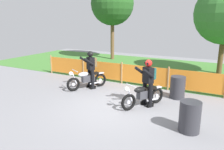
% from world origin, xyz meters
% --- Properties ---
extents(ground, '(24.00, 24.00, 0.02)m').
position_xyz_m(ground, '(0.00, 0.00, -0.01)').
color(ground, gray).
extents(grass_verge, '(24.00, 7.81, 0.01)m').
position_xyz_m(grass_verge, '(0.00, 6.70, 0.01)').
color(grass_verge, '#427A33').
rests_on(grass_verge, ground).
extents(barrier_fence, '(11.37, 0.08, 1.05)m').
position_xyz_m(barrier_fence, '(-0.00, 2.80, 0.54)').
color(barrier_fence, '#997547').
rests_on(barrier_fence, ground).
extents(tree_leftmost, '(3.21, 3.21, 5.79)m').
position_xyz_m(tree_leftmost, '(-4.72, 8.60, 4.16)').
color(tree_leftmost, brown).
rests_on(tree_leftmost, ground).
extents(motorcycle_lead, '(1.04, 1.68, 0.89)m').
position_xyz_m(motorcycle_lead, '(0.83, 0.46, 0.43)').
color(motorcycle_lead, black).
rests_on(motorcycle_lead, ground).
extents(motorcycle_trailing, '(1.06, 1.74, 0.92)m').
position_xyz_m(motorcycle_trailing, '(-2.13, 1.28, 0.45)').
color(motorcycle_trailing, black).
rests_on(motorcycle_trailing, ground).
extents(rider_lead, '(0.71, 0.79, 1.69)m').
position_xyz_m(rider_lead, '(0.93, 0.64, 0.95)').
color(rider_lead, black).
rests_on(rider_lead, ground).
extents(rider_trailing, '(0.71, 0.79, 1.69)m').
position_xyz_m(rider_trailing, '(-2.03, 1.47, 0.95)').
color(rider_trailing, black).
rests_on(rider_trailing, ground).
extents(oil_drum, '(0.58, 0.58, 0.88)m').
position_xyz_m(oil_drum, '(2.60, -0.65, 0.44)').
color(oil_drum, '#2D2D33').
rests_on(oil_drum, ground).
extents(spare_drum, '(0.58, 0.58, 0.88)m').
position_xyz_m(spare_drum, '(1.72, 1.95, 0.44)').
color(spare_drum, '#2D2D33').
rests_on(spare_drum, ground).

